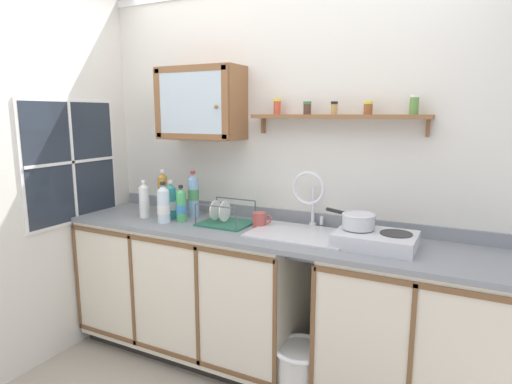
% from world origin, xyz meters
% --- Properties ---
extents(back_wall, '(3.43, 0.07, 2.53)m').
position_xyz_m(back_wall, '(0.00, 0.67, 1.28)').
color(back_wall, silver).
rests_on(back_wall, ground).
extents(side_wall_left, '(0.05, 3.45, 2.53)m').
position_xyz_m(side_wall_left, '(-1.44, -0.28, 1.27)').
color(side_wall_left, silver).
rests_on(side_wall_left, ground).
extents(lower_cabinet_run, '(1.59, 0.59, 0.92)m').
position_xyz_m(lower_cabinet_run, '(-0.61, 0.36, 0.47)').
color(lower_cabinet_run, black).
rests_on(lower_cabinet_run, ground).
extents(lower_cabinet_run_right, '(1.02, 0.59, 0.92)m').
position_xyz_m(lower_cabinet_run_right, '(0.89, 0.36, 0.47)').
color(lower_cabinet_run_right, black).
rests_on(lower_cabinet_run_right, ground).
extents(countertop, '(2.79, 0.61, 0.03)m').
position_xyz_m(countertop, '(0.00, 0.36, 0.94)').
color(countertop, gray).
rests_on(countertop, lower_cabinet_run).
extents(backsplash, '(2.79, 0.02, 0.08)m').
position_xyz_m(backsplash, '(0.00, 0.64, 0.99)').
color(backsplash, gray).
rests_on(backsplash, countertop).
extents(sink, '(0.60, 0.46, 0.47)m').
position_xyz_m(sink, '(0.19, 0.40, 0.95)').
color(sink, silver).
rests_on(sink, countertop).
extents(hot_plate_stove, '(0.43, 0.31, 0.09)m').
position_xyz_m(hot_plate_stove, '(0.65, 0.34, 0.99)').
color(hot_plate_stove, silver).
rests_on(hot_plate_stove, countertop).
extents(saucepan, '(0.32, 0.21, 0.08)m').
position_xyz_m(saucepan, '(0.54, 0.37, 1.08)').
color(saucepan, silver).
rests_on(saucepan, hot_plate_stove).
extents(bottle_detergent_teal_0, '(0.07, 0.07, 0.27)m').
position_xyz_m(bottle_detergent_teal_0, '(-0.75, 0.36, 1.07)').
color(bottle_detergent_teal_0, teal).
rests_on(bottle_detergent_teal_0, countertop).
extents(bottle_water_blue_1, '(0.08, 0.08, 0.33)m').
position_xyz_m(bottle_water_blue_1, '(-0.64, 0.47, 1.11)').
color(bottle_water_blue_1, '#8CB7E0').
rests_on(bottle_water_blue_1, countertop).
extents(bottle_opaque_white_2, '(0.07, 0.07, 0.26)m').
position_xyz_m(bottle_opaque_white_2, '(-0.94, 0.30, 1.07)').
color(bottle_opaque_white_2, white).
rests_on(bottle_opaque_white_2, countertop).
extents(bottle_juice_amber_3, '(0.07, 0.07, 0.32)m').
position_xyz_m(bottle_juice_amber_3, '(-0.89, 0.44, 1.10)').
color(bottle_juice_amber_3, gold).
rests_on(bottle_juice_amber_3, countertop).
extents(bottle_soda_green_4, '(0.07, 0.07, 0.25)m').
position_xyz_m(bottle_soda_green_4, '(-0.64, 0.32, 1.06)').
color(bottle_soda_green_4, '#4CB266').
rests_on(bottle_soda_green_4, countertop).
extents(bottle_water_clear_5, '(0.08, 0.08, 0.28)m').
position_xyz_m(bottle_water_clear_5, '(-0.73, 0.24, 1.07)').
color(bottle_water_clear_5, silver).
rests_on(bottle_water_clear_5, countertop).
extents(dish_rack, '(0.33, 0.28, 0.16)m').
position_xyz_m(dish_rack, '(-0.34, 0.39, 0.98)').
color(dish_rack, '#26664C').
rests_on(dish_rack, countertop).
extents(mug, '(0.12, 0.09, 0.09)m').
position_xyz_m(mug, '(-0.11, 0.44, 1.00)').
color(mug, '#B24C47').
rests_on(mug, countertop).
extents(wall_cabinet, '(0.60, 0.28, 0.49)m').
position_xyz_m(wall_cabinet, '(-0.60, 0.52, 1.74)').
color(wall_cabinet, brown).
extents(spice_shelf, '(1.08, 0.14, 0.23)m').
position_xyz_m(spice_shelf, '(0.34, 0.58, 1.66)').
color(spice_shelf, brown).
extents(window, '(0.03, 0.78, 0.87)m').
position_xyz_m(window, '(-1.41, 0.11, 1.34)').
color(window, '#262D38').
extents(trash_bin, '(0.32, 0.32, 0.34)m').
position_xyz_m(trash_bin, '(0.28, 0.19, 0.18)').
color(trash_bin, silver).
rests_on(trash_bin, ground).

